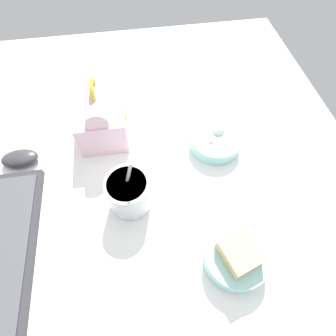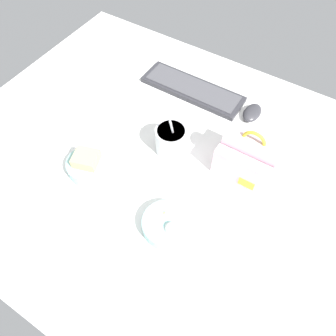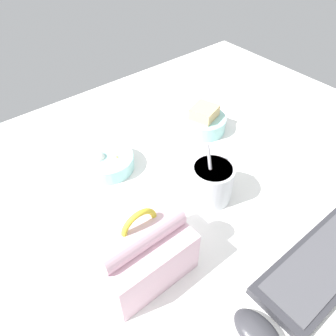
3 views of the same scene
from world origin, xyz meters
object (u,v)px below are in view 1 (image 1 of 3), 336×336
object	(u,v)px
keyboard	(6,250)
computer_mouse	(20,158)
bento_bowl_snacks	(215,141)
bento_bowl_sandwich	(236,257)
lunch_bag	(101,115)
soup_cup	(129,193)

from	to	relation	value
keyboard	computer_mouse	world-z (taller)	computer_mouse
keyboard	bento_bowl_snacks	distance (cm)	53.95
keyboard	bento_bowl_sandwich	distance (cm)	47.39
lunch_bag	bento_bowl_sandwich	world-z (taller)	lunch_bag
bento_bowl_sandwich	computer_mouse	world-z (taller)	bento_bowl_sandwich
bento_bowl_sandwich	computer_mouse	distance (cm)	56.80
soup_cup	bento_bowl_snacks	size ratio (longest dim) A/B	1.15
keyboard	computer_mouse	distance (cm)	23.04
lunch_bag	bento_bowl_snacks	world-z (taller)	lunch_bag
computer_mouse	soup_cup	bearing A→B (deg)	-120.35
keyboard	bento_bowl_snacks	world-z (taller)	bento_bowl_snacks
bento_bowl_sandwich	soup_cup	bearing A→B (deg)	50.03
lunch_bag	bento_bowl_snacks	bearing A→B (deg)	-108.90
bento_bowl_sandwich	bento_bowl_snacks	distance (cm)	29.94
keyboard	soup_cup	bearing A→B (deg)	-74.72
bento_bowl_sandwich	keyboard	bearing A→B (deg)	78.68
lunch_bag	bento_bowl_sandwich	bearing A→B (deg)	-147.59
lunch_bag	computer_mouse	bearing A→B (deg)	108.39
keyboard	bento_bowl_sandwich	size ratio (longest dim) A/B	2.95
soup_cup	bento_bowl_snacks	world-z (taller)	soup_cup
soup_cup	bento_bowl_sandwich	size ratio (longest dim) A/B	1.20
lunch_bag	computer_mouse	distance (cm)	23.24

